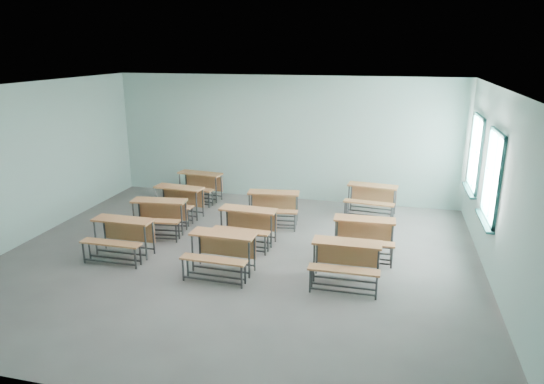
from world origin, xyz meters
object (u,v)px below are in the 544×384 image
Objects in this scene: desk_unit_r0c0 at (121,233)px; desk_unit_r0c1 at (221,248)px; desk_unit_r0c2 at (346,257)px; desk_unit_r1c0 at (158,212)px; desk_unit_r2c0 at (177,198)px; desk_unit_r1c1 at (247,221)px; desk_unit_r2c1 at (273,203)px; desk_unit_r1c2 at (364,232)px; desk_unit_r3c2 at (372,196)px; desk_unit_r3c0 at (198,182)px.

desk_unit_r0c1 is (2.10, -0.23, 0.00)m from desk_unit_r0c0.
desk_unit_r0c2 is 4.35m from desk_unit_r1c0.
desk_unit_r0c2 is at bearing -24.04° from desk_unit_r2c0.
desk_unit_r2c1 is at bearing 82.15° from desk_unit_r1c1.
desk_unit_r0c0 and desk_unit_r0c2 have the same top height.
desk_unit_r0c0 is 2.11m from desk_unit_r0c1.
desk_unit_r1c2 is (4.35, -0.12, 0.00)m from desk_unit_r1c0.
desk_unit_r0c0 is 4.27m from desk_unit_r0c2.
desk_unit_r0c2 is (4.27, -0.09, 0.00)m from desk_unit_r0c0.
desk_unit_r0c2 is at bearing -87.56° from desk_unit_r3c2.
desk_unit_r2c1 is (2.28, 0.14, 0.00)m from desk_unit_r2c0.
desk_unit_r1c1 is 1.02× the size of desk_unit_r1c2.
desk_unit_r1c1 is (0.04, 1.40, 0.00)m from desk_unit_r0c1.
desk_unit_r2c0 is at bearing 153.44° from desk_unit_r1c1.
desk_unit_r3c0 is 1.01× the size of desk_unit_r3c2.
desk_unit_r0c0 is 3.68m from desk_unit_r3c0.
desk_unit_r1c1 is 1.30m from desk_unit_r2c1.
desk_unit_r0c0 and desk_unit_r3c2 have the same top height.
desk_unit_r2c1 and desk_unit_r3c0 have the same top height.
desk_unit_r3c2 is (4.44, -0.10, 0.00)m from desk_unit_r3c0.
desk_unit_r2c0 is (-0.04, 1.04, 0.00)m from desk_unit_r1c0.
desk_unit_r2c1 is (0.28, 2.68, 0.00)m from desk_unit_r0c1.
desk_unit_r0c1 and desk_unit_r2c0 have the same top height.
desk_unit_r2c0 is 2.28m from desk_unit_r2c1.
desk_unit_r2c1 is (2.38, 2.45, 0.00)m from desk_unit_r0c0.
desk_unit_r1c0 is at bearing -146.00° from desk_unit_r3c2.
desk_unit_r0c1 is 0.95× the size of desk_unit_r1c0.
desk_unit_r0c2 is 0.99× the size of desk_unit_r1c2.
desk_unit_r0c1 is 1.02× the size of desk_unit_r0c2.
desk_unit_r1c0 is at bearing -159.09° from desk_unit_r2c1.
desk_unit_r1c0 is 1.01× the size of desk_unit_r3c2.
desk_unit_r1c1 is at bearing 178.26° from desk_unit_r1c2.
desk_unit_r2c0 is 1.37m from desk_unit_r3c0.
desk_unit_r1c2 and desk_unit_r3c2 have the same top height.
desk_unit_r0c0 is 0.94× the size of desk_unit_r1c0.
desk_unit_r0c0 is 5.75m from desk_unit_r3c2.
desk_unit_r3c0 is at bearing 132.07° from desk_unit_r1c1.
desk_unit_r2c1 is at bearing 9.48° from desk_unit_r2c0.
desk_unit_r1c0 and desk_unit_r2c1 have the same top height.
desk_unit_r1c0 and desk_unit_r2c0 have the same top height.
desk_unit_r2c0 is (0.10, 2.31, 0.00)m from desk_unit_r0c0.
desk_unit_r0c2 and desk_unit_r2c0 have the same top height.
desk_unit_r0c1 is at bearing -176.68° from desk_unit_r0c2.
desk_unit_r1c0 and desk_unit_r3c2 have the same top height.
desk_unit_r0c0 is at bearing -148.84° from desk_unit_r1c1.
desk_unit_r2c0 is at bearing -157.79° from desk_unit_r3c2.
desk_unit_r2c0 and desk_unit_r2c1 have the same top height.
desk_unit_r3c0 is (-0.03, 1.37, 0.00)m from desk_unit_r2c0.
desk_unit_r1c2 is at bearing -38.79° from desk_unit_r2c1.
desk_unit_r0c2 is at bearing -28.17° from desk_unit_r1c1.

